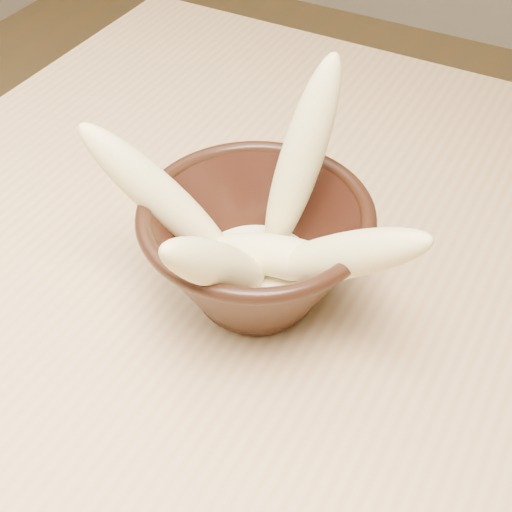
{
  "coord_description": "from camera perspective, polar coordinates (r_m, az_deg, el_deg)",
  "views": [
    {
      "loc": [
        -0.0,
        -0.4,
        1.19
      ],
      "look_at": [
        -0.19,
        -0.05,
        0.8
      ],
      "focal_mm": 50.0,
      "sensor_mm": 36.0,
      "label": 1
    }
  ],
  "objects": [
    {
      "name": "banana_upright",
      "position": [
        0.54,
        3.62,
        7.76
      ],
      "size": [
        0.06,
        0.09,
        0.17
      ],
      "primitive_type": "ellipsoid",
      "rotation": [
        0.35,
        0.0,
        2.78
      ],
      "color": "#EADE8A",
      "rests_on": "bowl"
    },
    {
      "name": "table",
      "position": [
        0.65,
        17.5,
        -11.04
      ],
      "size": [
        1.2,
        0.8,
        0.75
      ],
      "color": "tan",
      "rests_on": "ground"
    },
    {
      "name": "bowl",
      "position": [
        0.55,
        0.0,
        0.63
      ],
      "size": [
        0.18,
        0.18,
        0.1
      ],
      "rotation": [
        0.0,
        0.0,
        -0.24
      ],
      "color": "black",
      "rests_on": "table"
    },
    {
      "name": "milk_puddle",
      "position": [
        0.57,
        0.0,
        -1.14
      ],
      "size": [
        0.1,
        0.1,
        0.01
      ],
      "primitive_type": "cylinder",
      "color": "#FAF0C9",
      "rests_on": "bowl"
    },
    {
      "name": "banana_right",
      "position": [
        0.51,
        6.81,
        -0.01
      ],
      "size": [
        0.15,
        0.05,
        0.13
      ],
      "primitive_type": "ellipsoid",
      "rotation": [
        0.89,
        0.0,
        1.43
      ],
      "color": "#EADE8A",
      "rests_on": "bowl"
    },
    {
      "name": "banana_left",
      "position": [
        0.54,
        -7.71,
        4.77
      ],
      "size": [
        0.13,
        0.07,
        0.14
      ],
      "primitive_type": "ellipsoid",
      "rotation": [
        0.73,
        0.0,
        -1.23
      ],
      "color": "#EADE8A",
      "rests_on": "bowl"
    },
    {
      "name": "banana_across",
      "position": [
        0.54,
        2.17,
        -0.09
      ],
      "size": [
        0.12,
        0.05,
        0.04
      ],
      "primitive_type": "ellipsoid",
      "rotation": [
        1.5,
        0.0,
        1.73
      ],
      "color": "#EADE8A",
      "rests_on": "bowl"
    },
    {
      "name": "banana_front",
      "position": [
        0.49,
        -3.06,
        -0.79
      ],
      "size": [
        0.05,
        0.13,
        0.13
      ],
      "primitive_type": "ellipsoid",
      "rotation": [
        0.75,
        0.0,
        -0.1
      ],
      "color": "#EADE8A",
      "rests_on": "bowl"
    }
  ]
}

